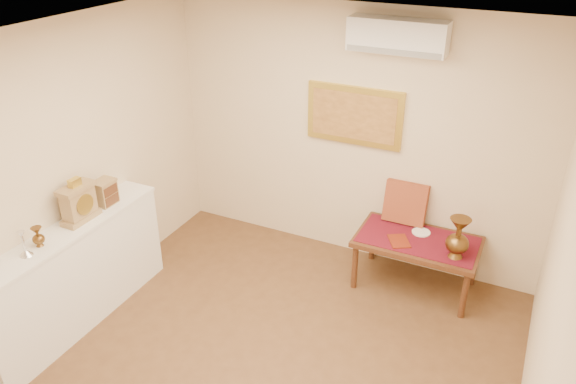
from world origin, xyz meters
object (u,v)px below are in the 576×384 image
Objects in this scene: brass_urn_tall at (459,234)px; mantel_clock at (79,203)px; display_ledge at (75,277)px; low_table at (417,245)px; wooden_chest at (105,192)px.

brass_urn_tall is 3.44m from mantel_clock.
brass_urn_tall is 3.53m from display_ledge.
brass_urn_tall is 0.24× the size of display_ledge.
low_table is (2.67, 1.88, -0.01)m from display_ledge.
brass_urn_tall is at bearing 26.46° from mantel_clock.
display_ledge is 0.70m from mantel_clock.
display_ledge is at bearing -150.53° from brass_urn_tall.
mantel_clock is at bearing -89.15° from wooden_chest.
low_table is (-0.39, 0.15, -0.32)m from brass_urn_tall.
low_table is at bearing 32.04° from mantel_clock.
wooden_chest is 0.20× the size of low_table.
mantel_clock is 3.22m from low_table.
wooden_chest is at bearing 90.44° from display_ledge.
low_table is at bearing 35.10° from display_ledge.
brass_urn_tall reaches higher than low_table.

